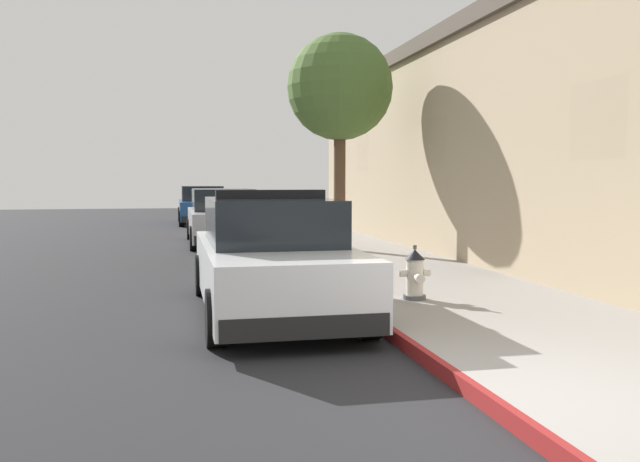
{
  "coord_description": "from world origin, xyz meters",
  "views": [
    {
      "loc": [
        -2.43,
        -4.51,
        1.81
      ],
      "look_at": [
        -0.14,
        6.03,
        1.0
      ],
      "focal_mm": 38.09,
      "sensor_mm": 36.0,
      "label": 1
    }
  ],
  "objects_px": {
    "fire_hydrant": "(415,274)",
    "street_tree": "(340,89)",
    "parked_car_silver_ahead": "(223,218)",
    "parked_car_dark_far": "(202,206)",
    "police_cruiser": "(272,259)"
  },
  "relations": [
    {
      "from": "parked_car_dark_far",
      "to": "parked_car_silver_ahead",
      "type": "bearing_deg",
      "value": -88.81
    },
    {
      "from": "police_cruiser",
      "to": "parked_car_silver_ahead",
      "type": "xyz_separation_m",
      "value": [
        0.08,
        10.22,
        -0.0
      ]
    },
    {
      "from": "street_tree",
      "to": "police_cruiser",
      "type": "bearing_deg",
      "value": -111.29
    },
    {
      "from": "parked_car_dark_far",
      "to": "street_tree",
      "type": "height_order",
      "value": "street_tree"
    },
    {
      "from": "police_cruiser",
      "to": "parked_car_silver_ahead",
      "type": "distance_m",
      "value": 10.23
    },
    {
      "from": "police_cruiser",
      "to": "fire_hydrant",
      "type": "bearing_deg",
      "value": -5.96
    },
    {
      "from": "parked_car_silver_ahead",
      "to": "fire_hydrant",
      "type": "distance_m",
      "value": 10.61
    },
    {
      "from": "parked_car_silver_ahead",
      "to": "parked_car_dark_far",
      "type": "distance_m",
      "value": 9.21
    },
    {
      "from": "parked_car_dark_far",
      "to": "fire_hydrant",
      "type": "bearing_deg",
      "value": -83.91
    },
    {
      "from": "parked_car_silver_ahead",
      "to": "parked_car_dark_far",
      "type": "bearing_deg",
      "value": 91.19
    },
    {
      "from": "fire_hydrant",
      "to": "street_tree",
      "type": "xyz_separation_m",
      "value": [
        0.62,
        6.89,
        3.47
      ]
    },
    {
      "from": "parked_car_silver_ahead",
      "to": "fire_hydrant",
      "type": "xyz_separation_m",
      "value": [
        1.9,
        -10.43,
        -0.24
      ]
    },
    {
      "from": "parked_car_silver_ahead",
      "to": "fire_hydrant",
      "type": "bearing_deg",
      "value": -79.66
    },
    {
      "from": "parked_car_silver_ahead",
      "to": "parked_car_dark_far",
      "type": "xyz_separation_m",
      "value": [
        -0.19,
        9.21,
        0.0
      ]
    },
    {
      "from": "parked_car_dark_far",
      "to": "street_tree",
      "type": "relative_size",
      "value": 0.95
    }
  ]
}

